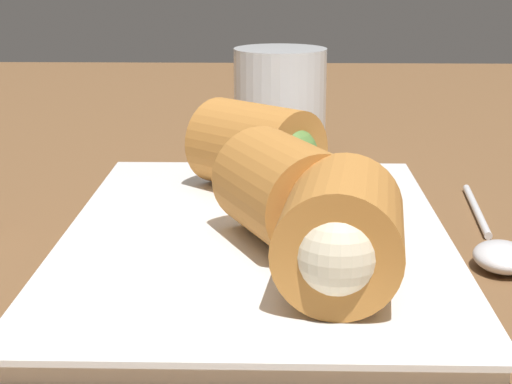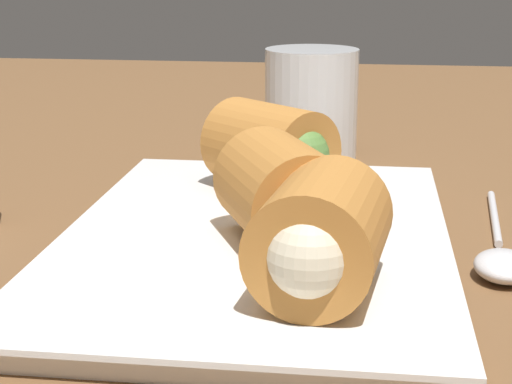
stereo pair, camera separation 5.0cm
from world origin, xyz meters
The scene contains 7 objects.
table_surface centered at (0.00, 0.00, 1.00)cm, with size 180.00×140.00×2.00cm.
serving_plate centered at (1.91, -0.84, 2.76)cm, with size 33.00×22.11×1.50cm.
roll_front_left centered at (10.44, -0.99, 6.45)cm, with size 9.50×9.65×5.90cm.
roll_front_right centered at (-7.43, -5.02, 6.45)cm, with size 9.01×6.81×5.90cm.
roll_back_left centered at (-0.70, -2.75, 6.45)cm, with size 9.42×8.55×5.90cm.
spoon centered at (1.29, -14.79, 2.67)cm, with size 18.36×3.62×1.47cm.
drinking_glass centered at (27.08, -2.27, 6.63)cm, with size 7.89×7.89×9.26cm.
Camera 1 is at (-45.22, -2.01, 19.27)cm, focal length 60.00 mm.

